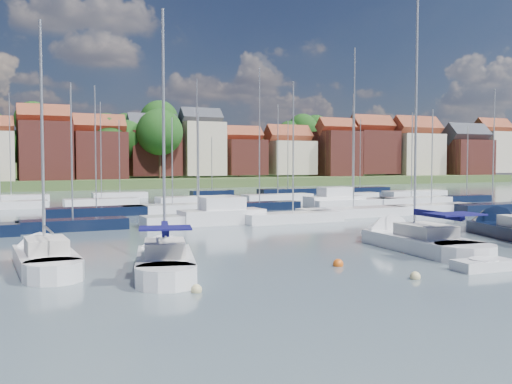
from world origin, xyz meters
TOP-DOWN VIEW (x-y plane):
  - ground at (0.00, 40.00)m, footprint 260.00×260.00m
  - sailboat_left at (-15.13, 2.63)m, footprint 4.96×9.98m
  - sailboat_centre at (0.14, 3.63)m, footprint 4.16×12.31m
  - sailboat_navy at (10.01, 4.65)m, footprint 6.96×13.62m
  - sailboat_far at (-20.34, 5.96)m, footprint 2.81×9.75m
  - tender at (-1.51, -4.09)m, footprint 3.01×1.57m
  - buoy_a at (-15.38, -2.73)m, footprint 0.45×0.45m
  - buoy_b at (-5.84, -4.35)m, footprint 0.46×0.46m
  - buoy_c at (-7.18, -0.29)m, footprint 0.52×0.52m
  - buoy_d at (0.02, -2.27)m, footprint 0.51×0.51m
  - buoy_e at (4.56, 7.58)m, footprint 0.53×0.53m
  - buoy_g at (4.14, 2.07)m, footprint 0.50×0.50m
  - buoy_h at (2.19, 1.83)m, footprint 0.51×0.51m
  - marina_field at (1.91, 35.15)m, footprint 79.62×41.41m
  - far_shore_town at (2.23, 132.67)m, footprint 212.46×90.00m

SIDE VIEW (x-z plane):
  - ground at x=0.00m, z-range 0.00..0.00m
  - buoy_a at x=-15.38m, z-range -0.22..0.22m
  - buoy_b at x=-5.84m, z-range -0.23..0.23m
  - buoy_c at x=-7.18m, z-range -0.26..0.26m
  - buoy_d at x=0.02m, z-range -0.26..0.26m
  - buoy_e at x=4.56m, z-range -0.27..0.27m
  - buoy_g at x=4.14m, z-range -0.25..0.25m
  - buoy_h at x=2.19m, z-range -0.26..0.26m
  - tender at x=-1.51m, z-range -0.07..0.56m
  - sailboat_far at x=-20.34m, z-range -6.12..6.80m
  - sailboat_navy at x=10.01m, z-range -8.73..9.43m
  - sailboat_centre at x=0.14m, z-range -7.85..8.55m
  - sailboat_left at x=-15.13m, z-range -6.24..6.97m
  - marina_field at x=1.91m, z-range -7.53..8.40m
  - far_shore_town at x=2.23m, z-range -6.53..15.74m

